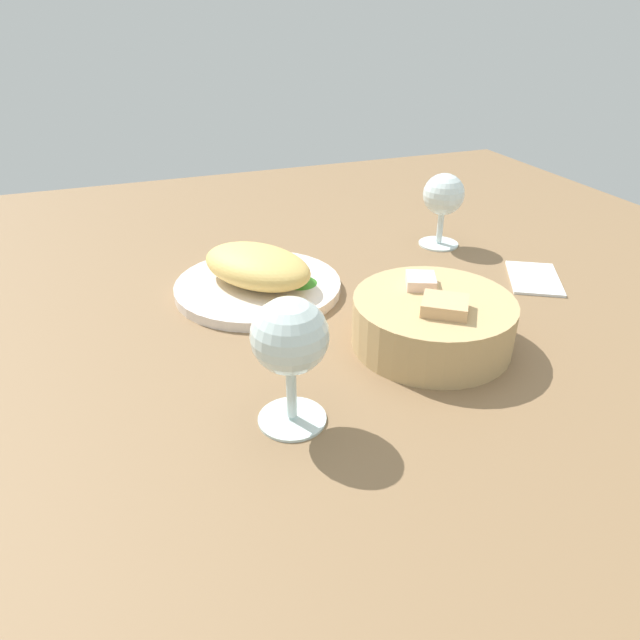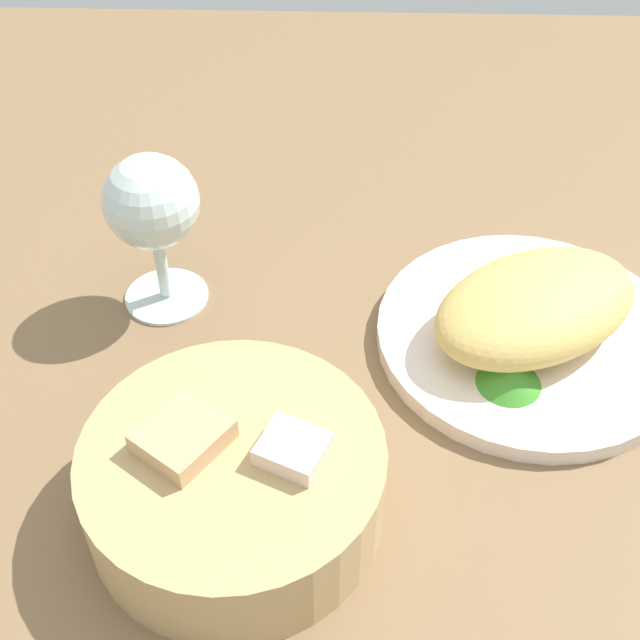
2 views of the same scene
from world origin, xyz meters
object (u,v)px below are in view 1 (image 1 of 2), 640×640
object	(u,v)px
wine_glass_far	(443,199)
plate	(258,287)
bread_basket	(433,321)
wine_glass_near	(290,343)
folded_napkin	(534,277)

from	to	relation	value
wine_glass_far	plate	bearing A→B (deg)	-78.97
plate	wine_glass_far	size ratio (longest dim) A/B	1.94
bread_basket	wine_glass_near	bearing A→B (deg)	-68.77
bread_basket	wine_glass_near	world-z (taller)	wine_glass_near
wine_glass_near	folded_napkin	bearing A→B (deg)	112.76
wine_glass_near	wine_glass_far	world-z (taller)	wine_glass_near
folded_napkin	bread_basket	bearing A→B (deg)	144.17
folded_napkin	wine_glass_far	bearing A→B (deg)	50.11
wine_glass_near	wine_glass_far	xyz separation A→B (cm)	(-35.07, 37.21, -1.03)
wine_glass_far	folded_napkin	world-z (taller)	wine_glass_far
wine_glass_far	bread_basket	bearing A→B (deg)	-32.37
bread_basket	folded_napkin	bearing A→B (deg)	114.02
bread_basket	wine_glass_far	distance (cm)	32.74
wine_glass_far	wine_glass_near	bearing A→B (deg)	-46.69
bread_basket	wine_glass_near	distance (cm)	22.10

